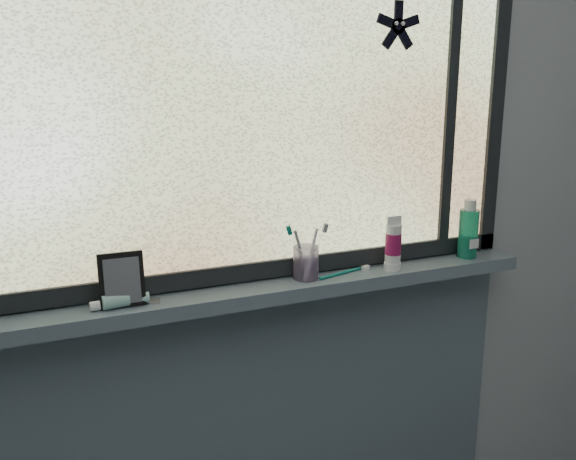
% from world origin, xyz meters
% --- Properties ---
extents(wall_back, '(3.00, 0.01, 2.50)m').
position_xyz_m(wall_back, '(0.00, 1.30, 1.25)').
color(wall_back, '#9EA3A8').
rests_on(wall_back, ground).
extents(windowsill, '(1.62, 0.14, 0.04)m').
position_xyz_m(windowsill, '(0.00, 1.23, 1.00)').
color(windowsill, '#51606C').
rests_on(windowsill, wall_back).
extents(sill_apron, '(1.62, 0.02, 0.98)m').
position_xyz_m(sill_apron, '(0.00, 1.29, 0.49)').
color(sill_apron, '#51606C').
rests_on(sill_apron, floor).
extents(window_pane, '(1.50, 0.01, 1.00)m').
position_xyz_m(window_pane, '(0.00, 1.28, 1.53)').
color(window_pane, silver).
rests_on(window_pane, wall_back).
extents(frame_bottom, '(1.60, 0.03, 0.05)m').
position_xyz_m(frame_bottom, '(0.00, 1.28, 1.05)').
color(frame_bottom, black).
rests_on(frame_bottom, windowsill).
extents(frame_right, '(0.05, 0.03, 1.10)m').
position_xyz_m(frame_right, '(0.78, 1.28, 1.53)').
color(frame_right, black).
rests_on(frame_right, wall_back).
extents(frame_mullion, '(0.03, 0.03, 1.00)m').
position_xyz_m(frame_mullion, '(0.60, 1.28, 1.53)').
color(frame_mullion, black).
rests_on(frame_mullion, wall_back).
extents(starfish_sticker, '(0.15, 0.02, 0.15)m').
position_xyz_m(starfish_sticker, '(0.40, 1.27, 1.72)').
color(starfish_sticker, black).
rests_on(starfish_sticker, window_pane).
extents(vanity_mirror, '(0.11, 0.06, 0.14)m').
position_xyz_m(vanity_mirror, '(-0.42, 1.22, 1.09)').
color(vanity_mirror, black).
rests_on(vanity_mirror, windowsill).
extents(toothpaste_tube, '(0.21, 0.05, 0.04)m').
position_xyz_m(toothpaste_tube, '(-0.41, 1.21, 1.04)').
color(toothpaste_tube, white).
rests_on(toothpaste_tube, windowsill).
extents(toothbrush_cup, '(0.09, 0.09, 0.10)m').
position_xyz_m(toothbrush_cup, '(0.10, 1.23, 1.07)').
color(toothbrush_cup, '#B396C6').
rests_on(toothbrush_cup, windowsill).
extents(toothbrush_lying, '(0.20, 0.07, 0.01)m').
position_xyz_m(toothbrush_lying, '(0.21, 1.22, 1.03)').
color(toothbrush_lying, '#0C6D60').
rests_on(toothbrush_lying, windowsill).
extents(mouthwash_bottle, '(0.08, 0.08, 0.15)m').
position_xyz_m(mouthwash_bottle, '(0.66, 1.22, 1.11)').
color(mouthwash_bottle, '#1E9C77').
rests_on(mouthwash_bottle, windowsill).
extents(cream_tube, '(0.05, 0.05, 0.12)m').
position_xyz_m(cream_tube, '(0.37, 1.21, 1.11)').
color(cream_tube, silver).
rests_on(cream_tube, windowsill).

